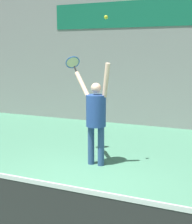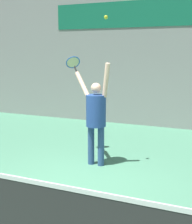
# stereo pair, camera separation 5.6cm
# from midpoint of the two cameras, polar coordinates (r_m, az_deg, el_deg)

# --- Properties ---
(ground_plane) EXTENTS (18.00, 18.00, 0.00)m
(ground_plane) POSITION_cam_midpoint_polar(r_m,az_deg,el_deg) (5.22, -4.82, -14.76)
(ground_plane) COLOR #4C8C6B
(back_wall) EXTENTS (18.00, 0.10, 5.00)m
(back_wall) POSITION_cam_midpoint_polar(r_m,az_deg,el_deg) (9.69, 10.01, 12.12)
(back_wall) COLOR gray
(back_wall) RESTS_ON ground_plane
(sponsor_banner) EXTENTS (6.18, 0.02, 0.77)m
(sponsor_banner) POSITION_cam_midpoint_polar(r_m,az_deg,el_deg) (9.70, 10.10, 17.39)
(sponsor_banner) COLOR #146B4C
(court_net) EXTENTS (8.03, 0.07, 1.06)m
(court_net) POSITION_cam_midpoint_polar(r_m,az_deg,el_deg) (3.81, -16.75, -17.00)
(court_net) COLOR #333333
(court_net) RESTS_ON ground_plane
(tennis_player) EXTENTS (0.96, 0.57, 2.06)m
(tennis_player) POSITION_cam_midpoint_polar(r_m,az_deg,el_deg) (6.18, 0.23, -0.37)
(tennis_player) COLOR #2D4C7F
(tennis_player) RESTS_ON ground_plane
(tennis_racket) EXTENTS (0.40, 0.41, 0.36)m
(tennis_racket) POSITION_cam_midpoint_polar(r_m,az_deg,el_deg) (6.86, -3.95, 8.95)
(tennis_racket) COLOR black
(tennis_ball) EXTENTS (0.07, 0.07, 0.07)m
(tennis_ball) POSITION_cam_midpoint_polar(r_m,az_deg,el_deg) (5.88, 2.12, 16.93)
(tennis_ball) COLOR #CCDB2D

